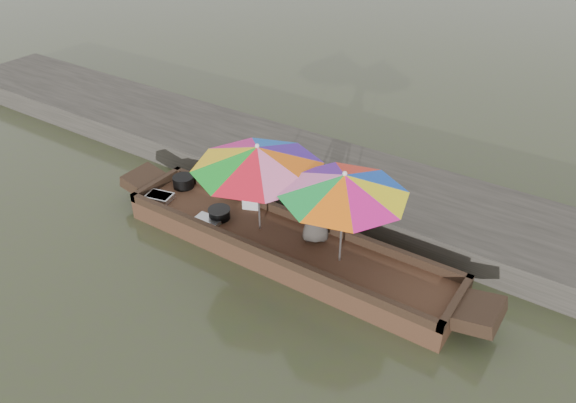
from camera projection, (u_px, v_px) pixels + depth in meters
The scene contains 11 objects.
water at pixel (285, 256), 9.17m from camera, with size 80.00×80.00×0.00m, color #394224.
dock at pixel (350, 185), 10.57m from camera, with size 22.00×2.20×0.50m, color #2D2B26.
boat_hull at pixel (285, 247), 9.07m from camera, with size 5.73×1.20×0.35m, color #3A2517.
cooking_pot at pixel (183, 182), 10.28m from camera, with size 0.39×0.39×0.20m, color black.
tray_crayfish at pixel (159, 197), 9.94m from camera, with size 0.46×0.32×0.09m, color silver.
tray_scallop at pixel (207, 221), 9.34m from camera, with size 0.46×0.32×0.06m, color silver.
charcoal_grill at pixel (219, 214), 9.42m from camera, with size 0.36×0.36×0.17m, color black.
supply_bag at pixel (252, 200), 9.69m from camera, with size 0.28×0.22×0.26m, color silver.
vendor at pixel (316, 209), 8.66m from camera, with size 0.56×0.36×1.14m, color #3B3632.
umbrella_bow at pixel (259, 188), 8.79m from camera, with size 2.08×2.08×1.55m, color orange, non-canonical shape.
umbrella_stern at pixel (342, 218), 8.09m from camera, with size 1.88×1.88×1.55m, color yellow, non-canonical shape.
Camera 1 is at (4.06, -5.98, 5.71)m, focal length 35.00 mm.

